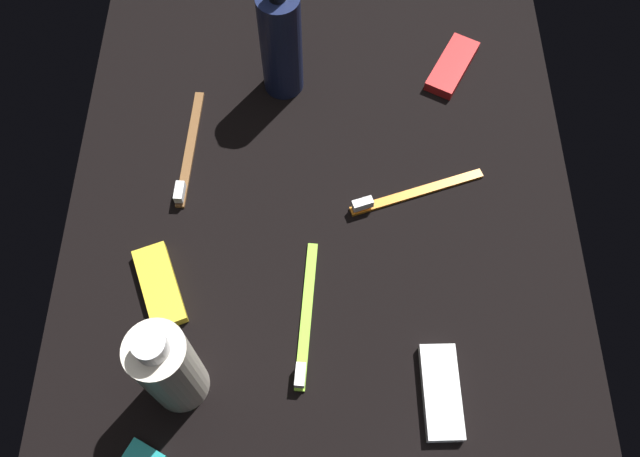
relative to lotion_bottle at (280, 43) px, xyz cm
name	(u,v)px	position (x,y,z in cm)	size (l,w,h in cm)	color
ground_plane	(320,241)	(-24.11, -5.25, -8.77)	(84.00, 64.00, 1.20)	black
lotion_bottle	(280,43)	(0.00, 0.00, 0.00)	(5.46, 5.46, 18.62)	#161E42
bodywash_bottle	(167,368)	(-42.12, 10.09, -0.75)	(6.09, 6.09, 16.37)	silver
toothbrush_lime	(305,322)	(-34.99, -3.51, -7.56)	(18.04, 2.55, 2.10)	#8CD133
toothbrush_orange	(408,193)	(-17.86, -16.45, -7.56)	(6.94, 17.43, 2.10)	orange
toothbrush_brown	(188,153)	(-11.92, 12.19, -7.56)	(18.04, 2.19, 2.10)	brown
snack_bar_white	(440,392)	(-42.97, -18.47, -7.42)	(10.40, 4.00, 1.50)	white
snack_bar_red	(451,66)	(2.72, -23.69, -7.42)	(10.40, 4.00, 1.50)	red
snack_bar_yellow	(159,286)	(-30.66, 13.80, -7.42)	(10.40, 4.00, 1.50)	yellow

